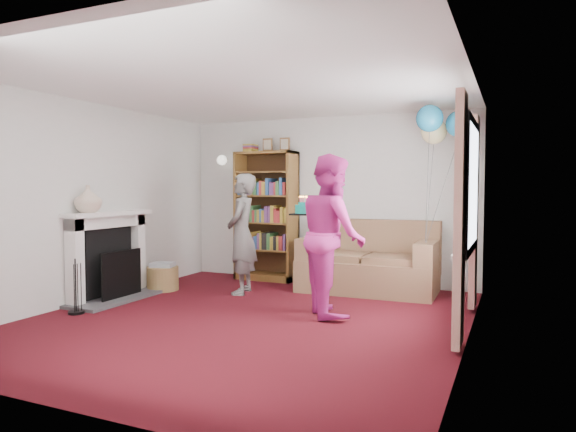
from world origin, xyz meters
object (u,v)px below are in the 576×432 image
at_px(sofa, 369,265).
at_px(birthday_cake, 307,209).
at_px(person_striped, 242,234).
at_px(person_magenta, 332,235).
at_px(bookcase, 267,217).

xyz_separation_m(sofa, birthday_cake, (-0.41, -1.33, 0.82)).
distance_m(person_striped, birthday_cake, 1.26).
bearing_deg(birthday_cake, sofa, 73.06).
bearing_deg(person_magenta, sofa, -33.79).
distance_m(sofa, person_magenta, 1.58).
bearing_deg(sofa, bookcase, 171.23).
bearing_deg(bookcase, person_striped, -81.24).
bearing_deg(bookcase, sofa, -7.63).
bearing_deg(person_striped, person_magenta, 53.57).
bearing_deg(birthday_cake, bookcase, 129.69).
distance_m(bookcase, person_magenta, 2.39).
xyz_separation_m(sofa, person_striped, (-1.53, -0.89, 0.45)).
height_order(bookcase, person_striped, bookcase).
distance_m(bookcase, sofa, 1.82).
bearing_deg(birthday_cake, person_magenta, -22.71).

